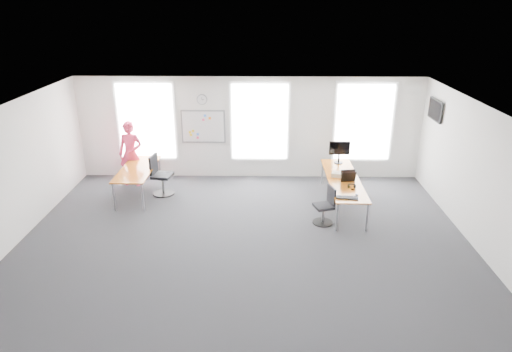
{
  "coord_description": "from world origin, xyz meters",
  "views": [
    {
      "loc": [
        0.42,
        -8.9,
        5.06
      ],
      "look_at": [
        0.24,
        1.2,
        1.1
      ],
      "focal_mm": 32.0,
      "sensor_mm": 36.0,
      "label": 1
    }
  ],
  "objects_px": {
    "desk_right": "(343,180)",
    "headphones": "(351,186)",
    "chair_right": "(326,208)",
    "person": "(131,154)",
    "desk_left": "(137,171)",
    "chair_left": "(160,177)",
    "monitor": "(339,150)",
    "keyboard": "(347,198)"
  },
  "relations": [
    {
      "from": "desk_left",
      "to": "monitor",
      "type": "xyz_separation_m",
      "value": [
        5.51,
        0.62,
        0.41
      ]
    },
    {
      "from": "person",
      "to": "keyboard",
      "type": "bearing_deg",
      "value": -18.15
    },
    {
      "from": "desk_left",
      "to": "desk_right",
      "type": "bearing_deg",
      "value": -5.71
    },
    {
      "from": "chair_left",
      "to": "monitor",
      "type": "relative_size",
      "value": 1.76
    },
    {
      "from": "person",
      "to": "monitor",
      "type": "bearing_deg",
      "value": 4.49
    },
    {
      "from": "desk_right",
      "to": "chair_right",
      "type": "relative_size",
      "value": 3.29
    },
    {
      "from": "person",
      "to": "monitor",
      "type": "xyz_separation_m",
      "value": [
        5.87,
        -0.12,
        0.18
      ]
    },
    {
      "from": "desk_left",
      "to": "headphones",
      "type": "xyz_separation_m",
      "value": [
        5.55,
        -1.17,
        0.07
      ]
    },
    {
      "from": "desk_right",
      "to": "monitor",
      "type": "bearing_deg",
      "value": 87.34
    },
    {
      "from": "desk_left",
      "to": "keyboard",
      "type": "relative_size",
      "value": 4.24
    },
    {
      "from": "desk_right",
      "to": "chair_right",
      "type": "height_order",
      "value": "chair_right"
    },
    {
      "from": "desk_right",
      "to": "headphones",
      "type": "distance_m",
      "value": 0.64
    },
    {
      "from": "keyboard",
      "to": "headphones",
      "type": "distance_m",
      "value": 0.64
    },
    {
      "from": "desk_left",
      "to": "keyboard",
      "type": "height_order",
      "value": "desk_left"
    },
    {
      "from": "monitor",
      "to": "desk_left",
      "type": "bearing_deg",
      "value": -174.07
    },
    {
      "from": "desk_left",
      "to": "chair_right",
      "type": "bearing_deg",
      "value": -17.95
    },
    {
      "from": "desk_right",
      "to": "headphones",
      "type": "bearing_deg",
      "value": -81.31
    },
    {
      "from": "headphones",
      "to": "chair_left",
      "type": "bearing_deg",
      "value": -174.54
    },
    {
      "from": "desk_left",
      "to": "person",
      "type": "height_order",
      "value": "person"
    },
    {
      "from": "desk_right",
      "to": "desk_left",
      "type": "relative_size",
      "value": 1.42
    },
    {
      "from": "chair_right",
      "to": "person",
      "type": "xyz_separation_m",
      "value": [
        -5.25,
        2.32,
        0.53
      ]
    },
    {
      "from": "desk_left",
      "to": "headphones",
      "type": "relative_size",
      "value": 11.22
    },
    {
      "from": "chair_left",
      "to": "desk_left",
      "type": "bearing_deg",
      "value": 108.3
    },
    {
      "from": "headphones",
      "to": "monitor",
      "type": "height_order",
      "value": "monitor"
    },
    {
      "from": "chair_right",
      "to": "keyboard",
      "type": "distance_m",
      "value": 0.61
    },
    {
      "from": "chair_right",
      "to": "chair_left",
      "type": "distance_m",
      "value": 4.62
    },
    {
      "from": "chair_left",
      "to": "keyboard",
      "type": "height_order",
      "value": "chair_left"
    },
    {
      "from": "chair_left",
      "to": "headphones",
      "type": "xyz_separation_m",
      "value": [
        4.97,
        -1.26,
        0.3
      ]
    },
    {
      "from": "chair_right",
      "to": "chair_left",
      "type": "height_order",
      "value": "chair_left"
    },
    {
      "from": "desk_right",
      "to": "person",
      "type": "bearing_deg",
      "value": 167.52
    },
    {
      "from": "chair_left",
      "to": "headphones",
      "type": "bearing_deg",
      "value": -94.69
    },
    {
      "from": "person",
      "to": "monitor",
      "type": "height_order",
      "value": "person"
    },
    {
      "from": "headphones",
      "to": "monitor",
      "type": "bearing_deg",
      "value": 111.02
    },
    {
      "from": "person",
      "to": "chair_left",
      "type": "bearing_deg",
      "value": -29.03
    },
    {
      "from": "chair_right",
      "to": "monitor",
      "type": "xyz_separation_m",
      "value": [
        0.62,
        2.2,
        0.72
      ]
    },
    {
      "from": "person",
      "to": "headphones",
      "type": "height_order",
      "value": "person"
    },
    {
      "from": "desk_right",
      "to": "keyboard",
      "type": "distance_m",
      "value": 1.24
    },
    {
      "from": "desk_right",
      "to": "person",
      "type": "xyz_separation_m",
      "value": [
        -5.81,
        1.29,
        0.25
      ]
    },
    {
      "from": "desk_right",
      "to": "person",
      "type": "height_order",
      "value": "person"
    },
    {
      "from": "person",
      "to": "chair_right",
      "type": "bearing_deg",
      "value": -18.22
    },
    {
      "from": "keyboard",
      "to": "chair_left",
      "type": "bearing_deg",
      "value": 171.33
    },
    {
      "from": "desk_right",
      "to": "chair_right",
      "type": "distance_m",
      "value": 1.22
    }
  ]
}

